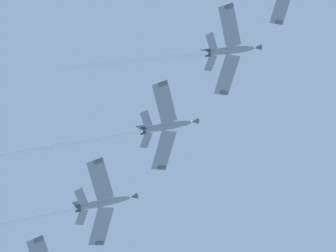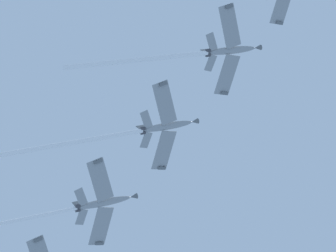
# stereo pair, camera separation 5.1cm
# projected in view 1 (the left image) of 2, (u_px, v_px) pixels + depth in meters

# --- Properties ---
(jet_second) EXTENTS (37.84, 21.91, 21.74)m
(jet_second) POSITION_uv_depth(u_px,v_px,m) (198.00, 54.00, 142.55)
(jet_second) COLOR gray
(jet_third) EXTENTS (40.38, 23.25, 24.65)m
(jet_third) POSITION_uv_depth(u_px,v_px,m) (128.00, 133.00, 140.81)
(jet_third) COLOR gray
(jet_fourth) EXTENTS (42.41, 23.92, 24.03)m
(jet_fourth) POSITION_uv_depth(u_px,v_px,m) (70.00, 209.00, 139.67)
(jet_fourth) COLOR gray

